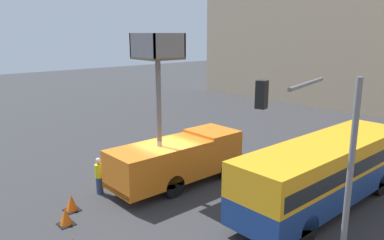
# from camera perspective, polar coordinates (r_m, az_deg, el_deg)

# --- Properties ---
(ground_plane) EXTENTS (120.00, 120.00, 0.00)m
(ground_plane) POSITION_cam_1_polar(r_m,az_deg,el_deg) (18.92, -3.96, -10.19)
(ground_plane) COLOR #333335
(utility_truck) EXTENTS (2.39, 7.06, 7.48)m
(utility_truck) POSITION_cam_1_polar(r_m,az_deg,el_deg) (18.72, -2.21, -5.42)
(utility_truck) COLOR orange
(utility_truck) RESTS_ON ground_plane
(city_bus) EXTENTS (2.60, 10.24, 2.97)m
(city_bus) POSITION_cam_1_polar(r_m,az_deg,el_deg) (17.26, 19.68, -7.00)
(city_bus) COLOR navy
(city_bus) RESTS_ON ground_plane
(traffic_light_pole) EXTENTS (3.04, 2.79, 6.34)m
(traffic_light_pole) POSITION_cam_1_polar(r_m,az_deg,el_deg) (11.75, 18.52, -3.68)
(traffic_light_pole) COLOR slate
(traffic_light_pole) RESTS_ON ground_plane
(road_worker_near_truck) EXTENTS (0.38, 0.38, 1.78)m
(road_worker_near_truck) POSITION_cam_1_polar(r_m,az_deg,el_deg) (18.42, -13.97, -8.25)
(road_worker_near_truck) COLOR navy
(road_worker_near_truck) RESTS_ON ground_plane
(road_worker_directing) EXTENTS (0.38, 0.38, 1.74)m
(road_worker_directing) POSITION_cam_1_polar(r_m,az_deg,el_deg) (17.67, 6.70, -8.98)
(road_worker_directing) COLOR navy
(road_worker_directing) RESTS_ON ground_plane
(traffic_cone_near_truck) EXTENTS (0.64, 0.64, 0.73)m
(traffic_cone_near_truck) POSITION_cam_1_polar(r_m,az_deg,el_deg) (17.28, -17.89, -11.96)
(traffic_cone_near_truck) COLOR black
(traffic_cone_near_truck) RESTS_ON ground_plane
(traffic_cone_mid_road) EXTENTS (0.62, 0.62, 0.71)m
(traffic_cone_mid_road) POSITION_cam_1_polar(r_m,az_deg,el_deg) (16.20, -18.69, -13.82)
(traffic_cone_mid_road) COLOR black
(traffic_cone_mid_road) RESTS_ON ground_plane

